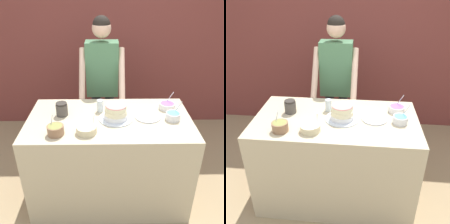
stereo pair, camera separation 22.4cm
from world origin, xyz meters
TOP-DOWN VIEW (x-y plane):
  - ground_plane at (0.00, 0.00)m, footprint 14.00×14.00m
  - wall_back at (0.00, 2.00)m, footprint 10.00×0.05m
  - counter at (0.00, 0.41)m, footprint 1.52×0.83m
  - person_baker at (-0.08, 1.18)m, footprint 0.51×0.48m
  - cake at (0.06, 0.40)m, footprint 0.32×0.32m
  - frosting_bowl_white at (-0.19, 0.17)m, footprint 0.17×0.17m
  - frosting_bowl_olive at (-0.45, 0.15)m, footprint 0.14×0.14m
  - frosting_bowl_purple at (0.57, 0.60)m, footprint 0.15×0.15m
  - frosting_bowl_blue at (0.58, 0.38)m, footprint 0.14×0.13m
  - drinking_glass at (-0.09, 0.55)m, footprint 0.06×0.06m
  - ceramic_plate at (0.36, 0.43)m, footprint 0.24×0.24m
  - stoneware_jar at (-0.45, 0.48)m, footprint 0.11×0.11m

SIDE VIEW (x-z plane):
  - ground_plane at x=0.00m, z-range 0.00..0.00m
  - counter at x=0.00m, z-range 0.00..0.94m
  - ceramic_plate at x=0.36m, z-range 0.94..0.95m
  - frosting_bowl_purple at x=0.57m, z-range 0.89..1.06m
  - frosting_bowl_white at x=-0.19m, z-range 0.88..1.07m
  - frosting_bowl_blue at x=0.58m, z-range 0.88..1.07m
  - frosting_bowl_olive at x=-0.45m, z-range 0.91..1.06m
  - drinking_glass at x=-0.09m, z-range 0.94..1.06m
  - stoneware_jar at x=-0.45m, z-range 0.94..1.07m
  - cake at x=0.06m, z-range 0.93..1.08m
  - person_baker at x=-0.08m, z-range 0.20..1.95m
  - wall_back at x=0.00m, z-range 0.00..2.60m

